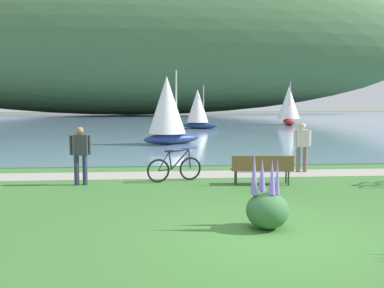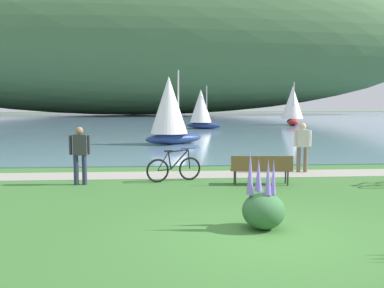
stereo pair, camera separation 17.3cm
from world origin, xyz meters
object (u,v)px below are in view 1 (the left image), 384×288
Objects in this scene: sailboat_nearest_to_shore at (168,109)px; person_at_shoreline at (302,144)px; person_on_the_grass at (80,152)px; sailboat_toward_hillside at (198,109)px; park_bench_near_camera at (262,167)px; sailboat_mid_bay at (289,105)px; bicycle_leaning_near_bench at (175,168)px.

person_at_shoreline is at bearing -66.35° from sailboat_nearest_to_shore.
sailboat_toward_hillside is at bearing 77.12° from person_on_the_grass.
park_bench_near_camera is at bearing -4.35° from person_on_the_grass.
sailboat_toward_hillside is at bearing 88.63° from park_bench_near_camera.
sailboat_nearest_to_shore is at bearing 101.30° from park_bench_near_camera.
person_at_shoreline is 24.21m from sailboat_toward_hillside.
person_on_the_grass is (-5.31, 0.40, 0.46)m from park_bench_near_camera.
sailboat_toward_hillside is at bearing -150.31° from sailboat_mid_bay.
sailboat_mid_bay reaches higher than bicycle_leaning_near_bench.
sailboat_toward_hillside is (5.94, 25.97, 0.85)m from person_on_the_grass.
person_on_the_grass is at bearing -103.66° from sailboat_nearest_to_shore.
park_bench_near_camera is 26.41m from sailboat_toward_hillside.
bicycle_leaning_near_bench is (-2.53, 0.80, -0.12)m from park_bench_near_camera.
bicycle_leaning_near_bench reaches higher than park_bench_near_camera.
park_bench_near_camera is 2.98m from person_at_shoreline.
sailboat_nearest_to_shore reaches higher than sailboat_toward_hillside.
park_bench_near_camera is at bearing -91.37° from sailboat_toward_hillside.
sailboat_nearest_to_shore is 1.10× the size of sailboat_toward_hillside.
sailboat_mid_bay reaches higher than park_bench_near_camera.
person_at_shoreline reaches higher than bicycle_leaning_near_bench.
park_bench_near_camera is 12.53m from sailboat_nearest_to_shore.
person_on_the_grass is (-7.24, -1.81, 0.00)m from person_at_shoreline.
bicycle_leaning_near_bench is at bearing -112.75° from sailboat_mid_bay.
bicycle_leaning_near_bench is 2.86m from person_on_the_grass.
sailboat_toward_hillside is at bearing 93.10° from person_at_shoreline.
sailboat_mid_bay reaches higher than sailboat_toward_hillside.
sailboat_mid_bay is (13.10, 31.24, 1.70)m from bicycle_leaning_near_bench.
sailboat_nearest_to_shore reaches higher than bicycle_leaning_near_bench.
park_bench_near_camera is at bearing -17.43° from bicycle_leaning_near_bench.
sailboat_mid_bay is at bearing 67.25° from bicycle_leaning_near_bench.
person_at_shoreline is 31.07m from sailboat_mid_bay.
sailboat_nearest_to_shore is at bearing 89.52° from bicycle_leaning_near_bench.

